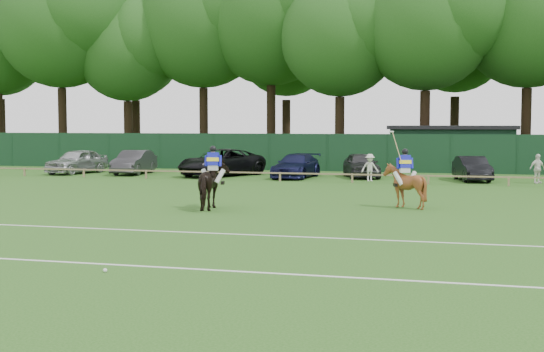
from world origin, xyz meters
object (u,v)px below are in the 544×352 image
(polo_ball, at_px, (105,270))
(horse_chestnut, at_px, (405,186))
(hatch_grey, at_px, (361,165))
(suv_black, at_px, (221,163))
(utility_shed, at_px, (452,148))
(horse_dark, at_px, (213,185))
(spectator_left, at_px, (370,168))
(sedan_silver, at_px, (77,161))
(spectator_mid, at_px, (537,169))
(sedan_navy, at_px, (296,166))
(sedan_grey, at_px, (134,162))
(estate_black, at_px, (472,169))

(polo_ball, bearing_deg, horse_chestnut, 69.09)
(hatch_grey, xyz_separation_m, polo_ball, (-1.53, -28.76, -0.69))
(suv_black, bearing_deg, utility_shed, 57.21)
(horse_dark, relative_size, horse_chestnut, 1.29)
(suv_black, relative_size, spectator_left, 3.89)
(sedan_silver, height_order, spectator_left, sedan_silver)
(spectator_mid, bearing_deg, horse_dark, -162.32)
(sedan_silver, distance_m, sedan_navy, 14.32)
(sedan_silver, height_order, sedan_navy, sedan_silver)
(suv_black, bearing_deg, polo_ball, -52.46)
(spectator_mid, relative_size, polo_ball, 17.43)
(sedan_grey, height_order, suv_black, suv_black)
(sedan_silver, distance_m, hatch_grey, 18.01)
(estate_black, bearing_deg, horse_chestnut, -112.72)
(sedan_navy, height_order, polo_ball, sedan_navy)
(sedan_grey, height_order, hatch_grey, sedan_grey)
(sedan_grey, distance_m, utility_shed, 21.21)
(hatch_grey, xyz_separation_m, estate_black, (6.29, -1.02, -0.06))
(horse_dark, distance_m, sedan_silver, 21.97)
(hatch_grey, height_order, polo_ball, hatch_grey)
(horse_dark, height_order, polo_ball, horse_dark)
(horse_chestnut, height_order, sedan_grey, horse_chestnut)
(horse_chestnut, xyz_separation_m, spectator_left, (-2.85, 12.41, -0.09))
(spectator_left, height_order, polo_ball, spectator_left)
(sedan_silver, bearing_deg, sedan_navy, 10.41)
(horse_chestnut, distance_m, sedan_silver, 25.74)
(horse_dark, height_order, sedan_silver, horse_dark)
(sedan_navy, relative_size, estate_black, 1.16)
(spectator_mid, bearing_deg, horse_chestnut, -147.04)
(sedan_navy, xyz_separation_m, utility_shed, (8.71, 9.29, 0.84))
(sedan_silver, height_order, suv_black, suv_black)
(hatch_grey, relative_size, utility_shed, 0.52)
(sedan_grey, bearing_deg, polo_ball, -71.41)
(hatch_grey, distance_m, estate_black, 6.37)
(horse_chestnut, distance_m, suv_black, 18.65)
(hatch_grey, height_order, utility_shed, utility_shed)
(horse_dark, relative_size, utility_shed, 0.26)
(sedan_grey, distance_m, estate_black, 20.51)
(horse_dark, height_order, spectator_left, horse_dark)
(suv_black, relative_size, hatch_grey, 1.35)
(sedan_silver, distance_m, sedan_grey, 3.77)
(suv_black, distance_m, spectator_left, 9.41)
(suv_black, bearing_deg, sedan_silver, -154.49)
(sedan_silver, bearing_deg, spectator_left, 6.20)
(utility_shed, bearing_deg, polo_ball, -100.16)
(horse_dark, bearing_deg, horse_chestnut, -172.17)
(sedan_silver, relative_size, polo_ball, 51.13)
(horse_chestnut, height_order, spectator_left, horse_chestnut)
(hatch_grey, relative_size, spectator_mid, 2.77)
(spectator_left, distance_m, polo_ball, 26.21)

